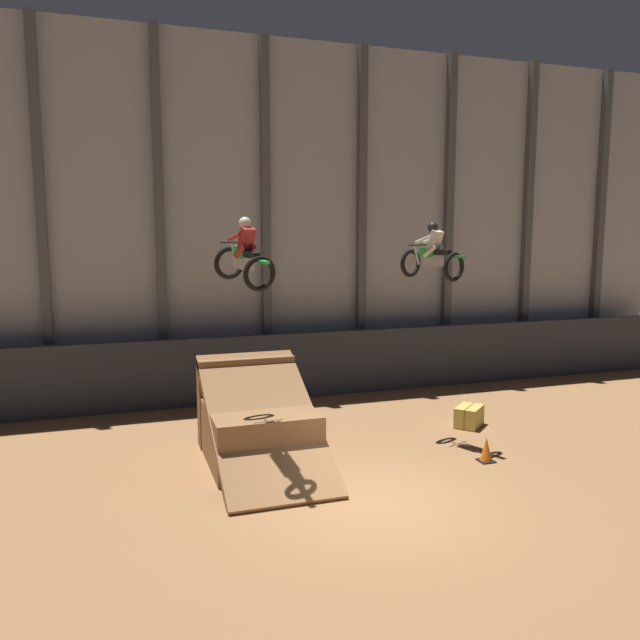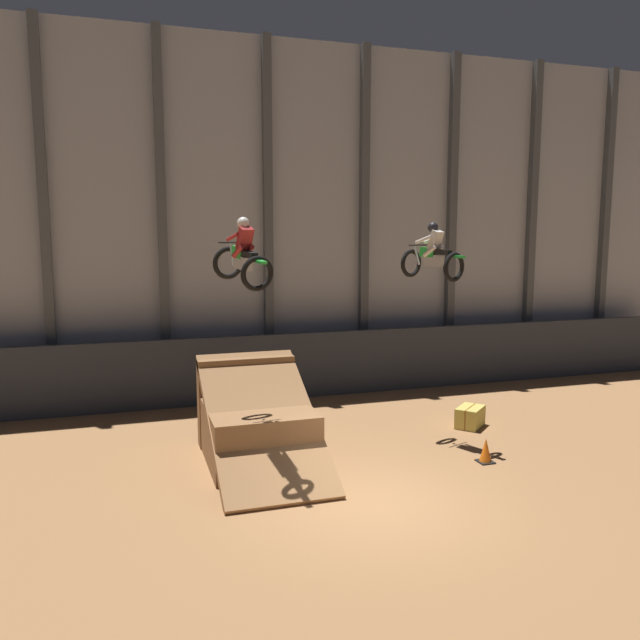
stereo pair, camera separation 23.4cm
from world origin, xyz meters
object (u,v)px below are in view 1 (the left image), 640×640
(dirt_ramp, at_px, (257,424))
(hay_bale_trackside, at_px, (469,416))
(traffic_cone_near_ramp, at_px, (486,450))
(rider_bike_left_air, at_px, (245,257))
(rider_bike_right_air, at_px, (432,256))

(dirt_ramp, xyz_separation_m, hay_bale_trackside, (6.13, 0.53, -0.54))
(dirt_ramp, relative_size, traffic_cone_near_ramp, 7.59)
(dirt_ramp, relative_size, hay_bale_trackside, 4.11)
(rider_bike_left_air, distance_m, traffic_cone_near_ramp, 7.16)
(dirt_ramp, relative_size, rider_bike_right_air, 2.46)
(traffic_cone_near_ramp, bearing_deg, rider_bike_left_air, 171.07)
(traffic_cone_near_ramp, xyz_separation_m, hay_bale_trackside, (1.10, 2.52, -0.00))
(rider_bike_left_air, bearing_deg, rider_bike_right_air, -3.16)
(rider_bike_left_air, height_order, traffic_cone_near_ramp, rider_bike_left_air)
(rider_bike_right_air, bearing_deg, dirt_ramp, 157.72)
(traffic_cone_near_ramp, bearing_deg, hay_bale_trackside, 66.45)
(dirt_ramp, bearing_deg, traffic_cone_near_ramp, -21.49)
(rider_bike_right_air, bearing_deg, traffic_cone_near_ramp, -97.89)
(traffic_cone_near_ramp, bearing_deg, rider_bike_right_air, 103.85)
(rider_bike_left_air, height_order, rider_bike_right_air, rider_bike_left_air)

